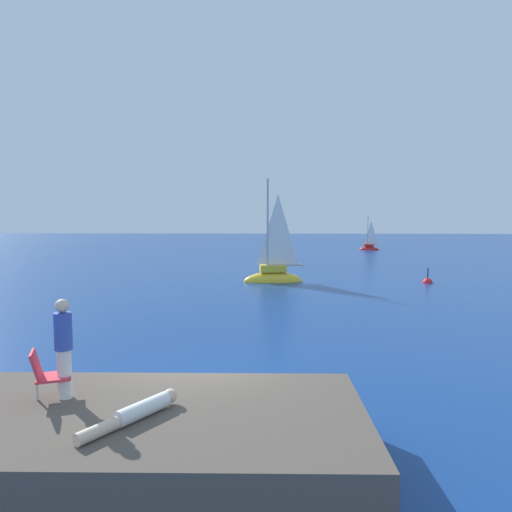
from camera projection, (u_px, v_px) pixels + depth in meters
ground_plane at (197, 403)px, 9.84m from camera, size 160.00×160.00×0.00m
shore_ledge at (140, 442)px, 7.12m from camera, size 6.93×3.46×1.00m
boulder_seaward at (280, 432)px, 8.52m from camera, size 1.74×1.79×0.93m
boulder_inland at (149, 428)px, 8.67m from camera, size 1.59×1.62×0.92m
sailboat_near at (273, 276)px, 27.04m from camera, size 3.58×1.58×6.51m
sailboat_far at (369, 248)px, 50.33m from camera, size 2.20×1.60×4.01m
person_sunbather at (136, 412)px, 6.75m from camera, size 1.11×1.53×0.25m
person_standing at (64, 346)px, 7.49m from camera, size 0.28×0.28×1.62m
beach_chair at (46, 372)px, 7.49m from camera, size 0.73×0.66×0.80m
marker_buoy at (427, 283)px, 26.64m from camera, size 0.56×0.56×1.13m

